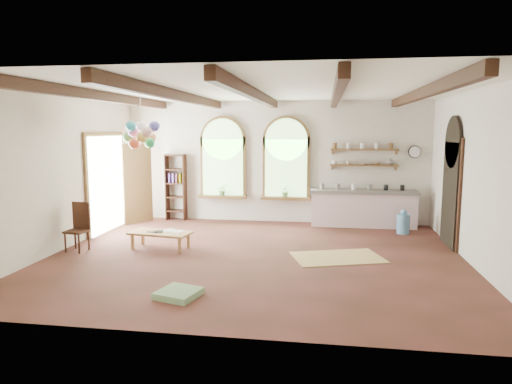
% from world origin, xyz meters
% --- Properties ---
extents(floor, '(8.00, 8.00, 0.00)m').
position_xyz_m(floor, '(0.00, 0.00, 0.00)').
color(floor, brown).
rests_on(floor, ground).
extents(ceiling_beams, '(6.20, 6.80, 0.18)m').
position_xyz_m(ceiling_beams, '(0.00, 0.00, 3.10)').
color(ceiling_beams, '#331C10').
rests_on(ceiling_beams, ceiling).
extents(window_left, '(1.30, 0.28, 2.20)m').
position_xyz_m(window_left, '(-1.40, 3.43, 1.63)').
color(window_left, brown).
rests_on(window_left, floor).
extents(window_right, '(1.30, 0.28, 2.20)m').
position_xyz_m(window_right, '(0.30, 3.43, 1.63)').
color(window_right, brown).
rests_on(window_right, floor).
extents(left_doorway, '(0.10, 1.90, 2.50)m').
position_xyz_m(left_doorway, '(-3.95, 1.80, 1.15)').
color(left_doorway, brown).
rests_on(left_doorway, floor).
extents(right_doorway, '(0.10, 1.30, 2.40)m').
position_xyz_m(right_doorway, '(3.95, 1.50, 1.10)').
color(right_doorway, black).
rests_on(right_doorway, floor).
extents(kitchen_counter, '(2.68, 0.62, 0.94)m').
position_xyz_m(kitchen_counter, '(2.30, 3.20, 0.48)').
color(kitchen_counter, beige).
rests_on(kitchen_counter, floor).
extents(wall_shelf_lower, '(1.70, 0.24, 0.04)m').
position_xyz_m(wall_shelf_lower, '(2.30, 3.38, 1.55)').
color(wall_shelf_lower, brown).
rests_on(wall_shelf_lower, wall_back).
extents(wall_shelf_upper, '(1.70, 0.24, 0.04)m').
position_xyz_m(wall_shelf_upper, '(2.30, 3.38, 1.95)').
color(wall_shelf_upper, brown).
rests_on(wall_shelf_upper, wall_back).
extents(wall_clock, '(0.32, 0.04, 0.32)m').
position_xyz_m(wall_clock, '(3.55, 3.45, 1.90)').
color(wall_clock, black).
rests_on(wall_clock, wall_back).
extents(bookshelf, '(0.53, 0.32, 1.80)m').
position_xyz_m(bookshelf, '(-2.70, 3.32, 0.90)').
color(bookshelf, '#331C10').
rests_on(bookshelf, floor).
extents(coffee_table, '(1.32, 0.75, 0.36)m').
position_xyz_m(coffee_table, '(-2.03, 0.29, 0.32)').
color(coffee_table, tan).
rests_on(coffee_table, floor).
extents(side_chair, '(0.43, 0.43, 0.99)m').
position_xyz_m(side_chair, '(-3.65, -0.12, 0.29)').
color(side_chair, '#331C10').
rests_on(side_chair, floor).
extents(floor_mat, '(1.92, 1.51, 0.02)m').
position_xyz_m(floor_mat, '(1.59, 0.15, 0.01)').
color(floor_mat, tan).
rests_on(floor_mat, floor).
extents(floor_cushion, '(0.70, 0.70, 0.10)m').
position_xyz_m(floor_cushion, '(-0.80, -2.30, 0.05)').
color(floor_cushion, '#6F9365').
rests_on(floor_cushion, floor).
extents(water_jug_a, '(0.30, 0.30, 0.59)m').
position_xyz_m(water_jug_a, '(3.19, 2.50, 0.25)').
color(water_jug_a, '#5990C0').
rests_on(water_jug_a, floor).
extents(water_jug_b, '(0.28, 0.28, 0.55)m').
position_xyz_m(water_jug_b, '(3.30, 3.20, 0.24)').
color(water_jug_b, '#5990C0').
rests_on(water_jug_b, floor).
extents(balloon_cluster, '(0.85, 0.85, 1.14)m').
position_xyz_m(balloon_cluster, '(-2.59, 0.80, 2.35)').
color(balloon_cluster, silver).
rests_on(balloon_cluster, floor).
extents(table_book, '(0.20, 0.25, 0.02)m').
position_xyz_m(table_book, '(-2.29, 0.32, 0.37)').
color(table_book, olive).
rests_on(table_book, coffee_table).
extents(tablet, '(0.24, 0.29, 0.01)m').
position_xyz_m(tablet, '(-2.07, 0.30, 0.36)').
color(tablet, black).
rests_on(tablet, coffee_table).
extents(potted_plant_left, '(0.27, 0.23, 0.30)m').
position_xyz_m(potted_plant_left, '(-1.40, 3.32, 0.85)').
color(potted_plant_left, '#598C4C').
rests_on(potted_plant_left, window_left).
extents(potted_plant_right, '(0.27, 0.23, 0.30)m').
position_xyz_m(potted_plant_right, '(0.30, 3.32, 0.85)').
color(potted_plant_right, '#598C4C').
rests_on(potted_plant_right, window_right).
extents(shelf_cup_a, '(0.12, 0.10, 0.10)m').
position_xyz_m(shelf_cup_a, '(1.55, 3.38, 1.62)').
color(shelf_cup_a, white).
rests_on(shelf_cup_a, wall_shelf_lower).
extents(shelf_cup_b, '(0.10, 0.10, 0.09)m').
position_xyz_m(shelf_cup_b, '(1.90, 3.38, 1.62)').
color(shelf_cup_b, beige).
rests_on(shelf_cup_b, wall_shelf_lower).
extents(shelf_bowl_a, '(0.22, 0.22, 0.05)m').
position_xyz_m(shelf_bowl_a, '(2.25, 3.38, 1.60)').
color(shelf_bowl_a, beige).
rests_on(shelf_bowl_a, wall_shelf_lower).
extents(shelf_bowl_b, '(0.20, 0.20, 0.06)m').
position_xyz_m(shelf_bowl_b, '(2.60, 3.38, 1.60)').
color(shelf_bowl_b, '#8C664C').
rests_on(shelf_bowl_b, wall_shelf_lower).
extents(shelf_vase, '(0.18, 0.18, 0.19)m').
position_xyz_m(shelf_vase, '(2.95, 3.38, 1.67)').
color(shelf_vase, slate).
rests_on(shelf_vase, wall_shelf_lower).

